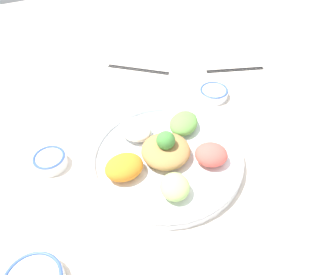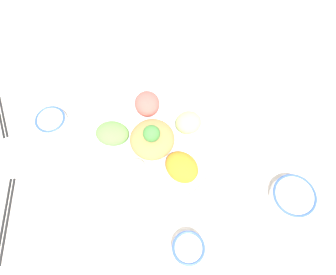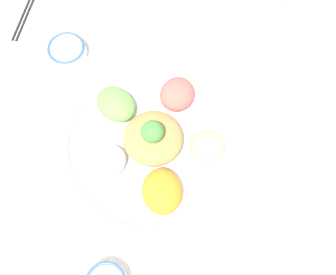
% 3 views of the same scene
% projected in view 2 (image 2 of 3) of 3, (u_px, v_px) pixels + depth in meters
% --- Properties ---
extents(ground_plane, '(2.40, 2.40, 0.00)m').
position_uv_depth(ground_plane, '(144.00, 144.00, 0.83)').
color(ground_plane, silver).
extents(salad_platter, '(0.41, 0.41, 0.11)m').
position_uv_depth(salad_platter, '(153.00, 142.00, 0.81)').
color(salad_platter, white).
rests_on(salad_platter, ground_plane).
extents(sauce_bowl_red, '(0.12, 0.12, 0.03)m').
position_uv_depth(sauce_bowl_red, '(293.00, 196.00, 0.75)').
color(sauce_bowl_red, white).
rests_on(sauce_bowl_red, ground_plane).
extents(rice_bowl_blue, '(0.08, 0.08, 0.03)m').
position_uv_depth(rice_bowl_blue, '(188.00, 248.00, 0.70)').
color(rice_bowl_blue, white).
rests_on(rice_bowl_blue, ground_plane).
extents(sauce_bowl_dark, '(0.09, 0.09, 0.03)m').
position_uv_depth(sauce_bowl_dark, '(51.00, 121.00, 0.84)').
color(sauce_bowl_dark, white).
rests_on(sauce_bowl_dark, ground_plane).
extents(side_serving_bowl, '(0.18, 0.18, 0.06)m').
position_uv_depth(side_serving_bowl, '(146.00, 9.00, 1.01)').
color(side_serving_bowl, '#A8B2BC').
rests_on(side_serving_bowl, ground_plane).
extents(chopsticks_pair_near, '(0.15, 0.19, 0.01)m').
position_uv_depth(chopsticks_pair_near, '(5.00, 220.00, 0.74)').
color(chopsticks_pair_near, black).
rests_on(chopsticks_pair_near, ground_plane).
extents(chopsticks_pair_far, '(0.08, 0.20, 0.01)m').
position_uv_depth(chopsticks_pair_far, '(0.00, 109.00, 0.88)').
color(chopsticks_pair_far, black).
rests_on(chopsticks_pair_far, ground_plane).
extents(serving_spoon_main, '(0.05, 0.14, 0.01)m').
position_uv_depth(serving_spoon_main, '(259.00, 274.00, 0.69)').
color(serving_spoon_main, beige).
rests_on(serving_spoon_main, ground_plane).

